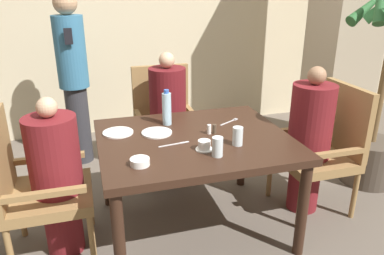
{
  "coord_description": "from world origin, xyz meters",
  "views": [
    {
      "loc": [
        -0.68,
        -2.25,
        1.7
      ],
      "look_at": [
        0.0,
        0.05,
        0.77
      ],
      "focal_mm": 35.0,
      "sensor_mm": 36.0,
      "label": 1
    }
  ],
  "objects_px": {
    "diner_in_far_chair": "(168,116)",
    "glass_tall_near": "(238,136)",
    "bowl_small": "(140,162)",
    "glass_tall_mid": "(217,147)",
    "diner_in_left_chair": "(57,177)",
    "potted_palm": "(377,116)",
    "standing_host": "(73,75)",
    "diner_in_right_chair": "(309,140)",
    "plate_main_right": "(118,133)",
    "teacup_with_saucer": "(204,146)",
    "water_bottle": "(167,108)",
    "chair_right_side": "(325,145)",
    "chair_left_side": "(32,184)",
    "plate_main_left": "(157,133)",
    "chair_far_side": "(165,118)"
  },
  "relations": [
    {
      "from": "diner_in_left_chair",
      "to": "bowl_small",
      "type": "distance_m",
      "value": 0.61
    },
    {
      "from": "chair_far_side",
      "to": "standing_host",
      "type": "relative_size",
      "value": 0.6
    },
    {
      "from": "chair_far_side",
      "to": "water_bottle",
      "type": "height_order",
      "value": "chair_far_side"
    },
    {
      "from": "diner_in_left_chair",
      "to": "teacup_with_saucer",
      "type": "height_order",
      "value": "diner_in_left_chair"
    },
    {
      "from": "potted_palm",
      "to": "teacup_with_saucer",
      "type": "height_order",
      "value": "potted_palm"
    },
    {
      "from": "plate_main_left",
      "to": "plate_main_right",
      "type": "distance_m",
      "value": 0.27
    },
    {
      "from": "potted_palm",
      "to": "glass_tall_mid",
      "type": "relative_size",
      "value": 15.53
    },
    {
      "from": "diner_in_left_chair",
      "to": "water_bottle",
      "type": "bearing_deg",
      "value": 20.55
    },
    {
      "from": "chair_right_side",
      "to": "potted_palm",
      "type": "xyz_separation_m",
      "value": [
        0.65,
        0.22,
        0.1
      ]
    },
    {
      "from": "diner_in_far_chair",
      "to": "glass_tall_near",
      "type": "relative_size",
      "value": 9.54
    },
    {
      "from": "diner_in_far_chair",
      "to": "standing_host",
      "type": "xyz_separation_m",
      "value": [
        -0.78,
        0.59,
        0.29
      ]
    },
    {
      "from": "chair_left_side",
      "to": "water_bottle",
      "type": "bearing_deg",
      "value": 17.45
    },
    {
      "from": "glass_tall_near",
      "to": "glass_tall_mid",
      "type": "xyz_separation_m",
      "value": [
        -0.18,
        -0.12,
        0.0
      ]
    },
    {
      "from": "standing_host",
      "to": "water_bottle",
      "type": "bearing_deg",
      "value": -59.28
    },
    {
      "from": "standing_host",
      "to": "chair_right_side",
      "type": "bearing_deg",
      "value": -37.22
    },
    {
      "from": "glass_tall_mid",
      "to": "potted_palm",
      "type": "bearing_deg",
      "value": 18.12
    },
    {
      "from": "water_bottle",
      "to": "glass_tall_mid",
      "type": "bearing_deg",
      "value": -74.55
    },
    {
      "from": "water_bottle",
      "to": "diner_in_right_chair",
      "type": "bearing_deg",
      "value": -15.96
    },
    {
      "from": "chair_right_side",
      "to": "bowl_small",
      "type": "distance_m",
      "value": 1.53
    },
    {
      "from": "diner_in_left_chair",
      "to": "chair_far_side",
      "type": "height_order",
      "value": "diner_in_left_chair"
    },
    {
      "from": "standing_host",
      "to": "bowl_small",
      "type": "xyz_separation_m",
      "value": [
        0.36,
        -1.71,
        -0.15
      ]
    },
    {
      "from": "diner_in_left_chair",
      "to": "plate_main_left",
      "type": "bearing_deg",
      "value": 11.45
    },
    {
      "from": "plate_main_right",
      "to": "glass_tall_mid",
      "type": "xyz_separation_m",
      "value": [
        0.54,
        -0.54,
        0.05
      ]
    },
    {
      "from": "diner_in_far_chair",
      "to": "glass_tall_near",
      "type": "distance_m",
      "value": 1.05
    },
    {
      "from": "chair_far_side",
      "to": "diner_in_right_chair",
      "type": "xyz_separation_m",
      "value": [
        0.91,
        -0.96,
        0.06
      ]
    },
    {
      "from": "diner_in_far_chair",
      "to": "water_bottle",
      "type": "relative_size",
      "value": 4.39
    },
    {
      "from": "plate_main_right",
      "to": "standing_host",
      "type": "bearing_deg",
      "value": 103.57
    },
    {
      "from": "diner_in_far_chair",
      "to": "standing_host",
      "type": "relative_size",
      "value": 0.71
    },
    {
      "from": "potted_palm",
      "to": "plate_main_right",
      "type": "bearing_deg",
      "value": -179.86
    },
    {
      "from": "diner_in_right_chair",
      "to": "plate_main_right",
      "type": "distance_m",
      "value": 1.42
    },
    {
      "from": "potted_palm",
      "to": "plate_main_left",
      "type": "xyz_separation_m",
      "value": [
        -1.95,
        -0.08,
        0.1
      ]
    },
    {
      "from": "teacup_with_saucer",
      "to": "bowl_small",
      "type": "height_order",
      "value": "teacup_with_saucer"
    },
    {
      "from": "potted_palm",
      "to": "water_bottle",
      "type": "height_order",
      "value": "potted_palm"
    },
    {
      "from": "chair_left_side",
      "to": "plate_main_left",
      "type": "relative_size",
      "value": 4.69
    },
    {
      "from": "chair_far_side",
      "to": "chair_right_side",
      "type": "bearing_deg",
      "value": -42.14
    },
    {
      "from": "plate_main_right",
      "to": "teacup_with_saucer",
      "type": "distance_m",
      "value": 0.65
    },
    {
      "from": "diner_in_right_chair",
      "to": "standing_host",
      "type": "xyz_separation_m",
      "value": [
        -1.69,
        1.4,
        0.29
      ]
    },
    {
      "from": "diner_in_left_chair",
      "to": "chair_right_side",
      "type": "xyz_separation_m",
      "value": [
        1.97,
        -0.0,
        -0.03
      ]
    },
    {
      "from": "chair_far_side",
      "to": "glass_tall_near",
      "type": "xyz_separation_m",
      "value": [
        0.23,
        -1.16,
        0.25
      ]
    },
    {
      "from": "chair_left_side",
      "to": "plate_main_left",
      "type": "xyz_separation_m",
      "value": [
        0.83,
        0.14,
        0.2
      ]
    },
    {
      "from": "bowl_small",
      "to": "glass_tall_near",
      "type": "distance_m",
      "value": 0.66
    },
    {
      "from": "diner_in_left_chair",
      "to": "potted_palm",
      "type": "distance_m",
      "value": 2.63
    },
    {
      "from": "chair_left_side",
      "to": "bowl_small",
      "type": "height_order",
      "value": "chair_left_side"
    },
    {
      "from": "chair_left_side",
      "to": "diner_in_far_chair",
      "type": "height_order",
      "value": "diner_in_far_chair"
    },
    {
      "from": "chair_far_side",
      "to": "chair_right_side",
      "type": "relative_size",
      "value": 1.0
    },
    {
      "from": "diner_in_far_chair",
      "to": "glass_tall_mid",
      "type": "bearing_deg",
      "value": -87.53
    },
    {
      "from": "diner_in_right_chair",
      "to": "water_bottle",
      "type": "relative_size",
      "value": 4.36
    },
    {
      "from": "diner_in_right_chair",
      "to": "plate_main_left",
      "type": "xyz_separation_m",
      "value": [
        -1.14,
        0.14,
        0.13
      ]
    },
    {
      "from": "plate_main_left",
      "to": "teacup_with_saucer",
      "type": "xyz_separation_m",
      "value": [
        0.23,
        -0.36,
        0.02
      ]
    },
    {
      "from": "water_bottle",
      "to": "glass_tall_near",
      "type": "bearing_deg",
      "value": -54.71
    }
  ]
}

